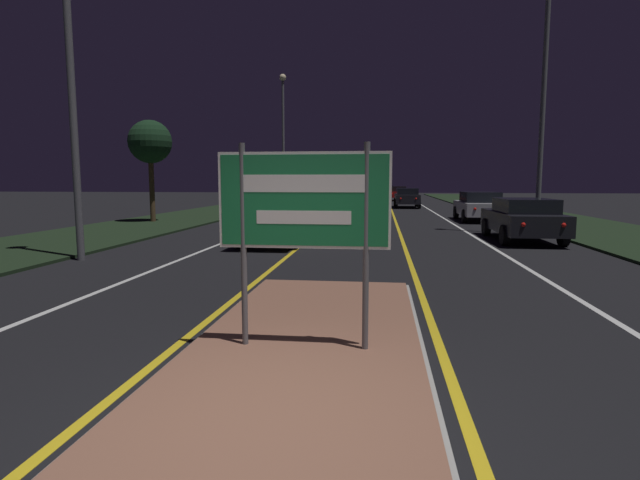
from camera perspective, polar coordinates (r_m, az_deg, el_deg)
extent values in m
plane|color=black|center=(4.19, -6.13, -21.75)|extent=(160.00, 160.00, 0.00)
cube|color=#999993|center=(5.91, -1.81, -12.71)|extent=(2.79, 7.66, 0.05)
cube|color=brown|center=(5.91, -1.81, -12.48)|extent=(2.67, 7.54, 0.10)
cube|color=black|center=(25.83, -16.70, 2.17)|extent=(5.00, 100.00, 0.08)
cube|color=black|center=(25.19, 27.02, 1.60)|extent=(5.00, 100.00, 0.08)
cube|color=gold|center=(28.76, 2.08, 2.82)|extent=(0.12, 70.00, 0.01)
cube|color=gold|center=(28.66, 8.42, 2.74)|extent=(0.12, 70.00, 0.01)
cube|color=silver|center=(29.09, -3.06, 2.86)|extent=(0.12, 70.00, 0.01)
cube|color=silver|center=(28.85, 13.62, 2.65)|extent=(0.12, 70.00, 0.01)
cube|color=silver|center=(29.76, -8.76, 2.88)|extent=(0.10, 70.00, 0.01)
cube|color=silver|center=(29.34, 19.45, 2.52)|extent=(0.10, 70.00, 0.01)
cylinder|color=#56565B|center=(5.77, -8.73, -0.65)|extent=(0.07, 0.07, 2.32)
cylinder|color=#56565B|center=(5.56, 5.28, -0.88)|extent=(0.07, 0.07, 2.32)
cube|color=#19703D|center=(5.58, -1.88, 4.55)|extent=(1.94, 0.04, 1.08)
cube|color=white|center=(5.56, -1.91, 4.54)|extent=(1.94, 0.00, 1.08)
cube|color=#19703D|center=(5.56, -1.91, 4.54)|extent=(1.88, 0.01, 1.01)
cube|color=white|center=(5.55, -1.93, 6.48)|extent=(1.36, 0.01, 0.19)
cube|color=white|center=(5.56, -1.91, 2.60)|extent=(1.07, 0.01, 0.15)
cylinder|color=#56565B|center=(14.13, -26.66, 17.67)|extent=(0.18, 0.18, 9.66)
cylinder|color=#56565B|center=(36.35, -4.22, 10.79)|extent=(0.18, 0.18, 9.07)
sphere|color=beige|center=(36.97, -4.28, 18.04)|extent=(0.48, 0.48, 0.48)
cylinder|color=#56565B|center=(20.44, 24.23, 15.87)|extent=(0.18, 0.18, 10.85)
cube|color=black|center=(18.00, 22.07, 1.98)|extent=(1.81, 4.50, 0.64)
cube|color=black|center=(17.70, 22.38, 3.67)|extent=(1.59, 2.34, 0.45)
sphere|color=red|center=(15.70, 22.21, 1.63)|extent=(0.14, 0.14, 0.14)
sphere|color=red|center=(16.03, 26.08, 1.54)|extent=(0.14, 0.14, 0.14)
cylinder|color=black|center=(19.18, 18.46, 1.43)|extent=(0.22, 0.64, 0.64)
cylinder|color=black|center=(19.59, 23.42, 1.33)|extent=(0.22, 0.64, 0.64)
cylinder|color=black|center=(16.47, 20.37, 0.53)|extent=(0.22, 0.64, 0.64)
cylinder|color=black|center=(16.95, 26.07, 0.43)|extent=(0.22, 0.64, 0.64)
cube|color=#B7B7BC|center=(26.11, 17.66, 3.49)|extent=(1.85, 4.45, 0.62)
cube|color=black|center=(25.82, 17.82, 4.70)|extent=(1.63, 2.31, 0.50)
sphere|color=red|center=(23.83, 17.29, 3.41)|extent=(0.14, 0.14, 0.14)
sphere|color=red|center=(24.06, 19.98, 3.34)|extent=(0.14, 0.14, 0.14)
cylinder|color=black|center=(27.33, 15.28, 3.05)|extent=(0.22, 0.65, 0.65)
cylinder|color=black|center=(27.65, 18.92, 2.97)|extent=(0.22, 0.65, 0.65)
cylinder|color=black|center=(24.62, 16.20, 2.63)|extent=(0.22, 0.65, 0.65)
cylinder|color=black|center=(24.96, 20.21, 2.54)|extent=(0.22, 0.65, 0.65)
cube|color=black|center=(37.86, 9.89, 4.68)|extent=(1.71, 4.49, 0.65)
cube|color=black|center=(37.57, 9.93, 5.51)|extent=(1.51, 2.33, 0.46)
sphere|color=red|center=(35.61, 9.21, 4.69)|extent=(0.14, 0.14, 0.14)
sphere|color=red|center=(35.67, 10.92, 4.66)|extent=(0.14, 0.14, 0.14)
cylinder|color=black|center=(39.23, 8.58, 4.29)|extent=(0.22, 0.67, 0.67)
cylinder|color=black|center=(39.31, 10.97, 4.25)|extent=(0.22, 0.67, 0.67)
cylinder|color=black|center=(36.45, 8.70, 4.11)|extent=(0.22, 0.67, 0.67)
cylinder|color=black|center=(36.53, 11.27, 4.06)|extent=(0.22, 0.67, 0.67)
cube|color=maroon|center=(50.88, 8.83, 5.19)|extent=(1.81, 4.05, 0.56)
cube|color=black|center=(50.63, 8.85, 5.80)|extent=(1.59, 2.11, 0.52)
sphere|color=red|center=(48.86, 8.25, 5.22)|extent=(0.14, 0.14, 0.14)
sphere|color=red|center=(48.90, 9.57, 5.20)|extent=(0.14, 0.14, 0.14)
cylinder|color=black|center=(52.13, 7.83, 4.94)|extent=(0.22, 0.72, 0.72)
cylinder|color=black|center=(52.18, 9.74, 4.90)|extent=(0.22, 0.72, 0.72)
cylinder|color=black|center=(49.62, 7.87, 4.85)|extent=(0.22, 0.72, 0.72)
cylinder|color=black|center=(49.67, 9.87, 4.81)|extent=(0.22, 0.72, 0.72)
cube|color=silver|center=(16.14, -5.02, 2.03)|extent=(1.75, 4.69, 0.67)
cube|color=black|center=(16.38, -4.83, 4.02)|extent=(1.54, 2.44, 0.42)
sphere|color=white|center=(14.02, -9.16, 1.60)|extent=(0.14, 0.14, 0.14)
sphere|color=white|center=(13.76, -4.82, 1.56)|extent=(0.14, 0.14, 0.14)
cylinder|color=black|center=(14.98, -9.28, 0.30)|extent=(0.22, 0.66, 0.66)
cylinder|color=black|center=(14.60, -2.98, 0.22)|extent=(0.22, 0.66, 0.66)
cylinder|color=black|center=(17.77, -6.67, 1.36)|extent=(0.22, 0.66, 0.66)
cylinder|color=black|center=(17.45, -1.33, 1.31)|extent=(0.22, 0.66, 0.66)
cube|color=#4C514C|center=(27.76, 0.10, 4.01)|extent=(1.90, 4.64, 0.66)
cube|color=black|center=(28.02, 0.17, 5.22)|extent=(1.67, 2.41, 0.51)
sphere|color=white|center=(25.56, -1.83, 3.94)|extent=(0.14, 0.14, 0.14)
sphere|color=white|center=(25.41, 0.80, 3.93)|extent=(0.14, 0.14, 0.14)
cylinder|color=black|center=(26.49, -2.22, 3.15)|extent=(0.22, 0.63, 0.63)
cylinder|color=black|center=(26.26, 1.69, 3.13)|extent=(0.22, 0.63, 0.63)
cylinder|color=black|center=(29.32, -1.33, 3.51)|extent=(0.22, 0.63, 0.63)
cylinder|color=black|center=(29.12, 2.22, 3.48)|extent=(0.22, 0.63, 0.63)
cube|color=silver|center=(36.30, 1.05, 4.70)|extent=(1.78, 4.70, 0.64)
cube|color=black|center=(36.57, 1.10, 5.61)|extent=(1.56, 2.44, 0.50)
sphere|color=white|center=(34.05, -0.28, 4.70)|extent=(0.14, 0.14, 0.14)
sphere|color=white|center=(33.93, 1.57, 4.69)|extent=(0.14, 0.14, 0.14)
cylinder|color=black|center=(34.97, -0.58, 4.09)|extent=(0.22, 0.69, 0.69)
cylinder|color=black|center=(34.79, 2.19, 4.08)|extent=(0.22, 0.69, 0.69)
cylinder|color=black|center=(37.86, 0.00, 4.30)|extent=(0.22, 0.69, 0.69)
cylinder|color=black|center=(37.69, 2.56, 4.28)|extent=(0.22, 0.69, 0.69)
cylinder|color=#4C3823|center=(24.86, -18.67, 5.79)|extent=(0.24, 0.24, 3.27)
sphere|color=black|center=(24.93, -18.85, 10.58)|extent=(2.00, 2.00, 2.00)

